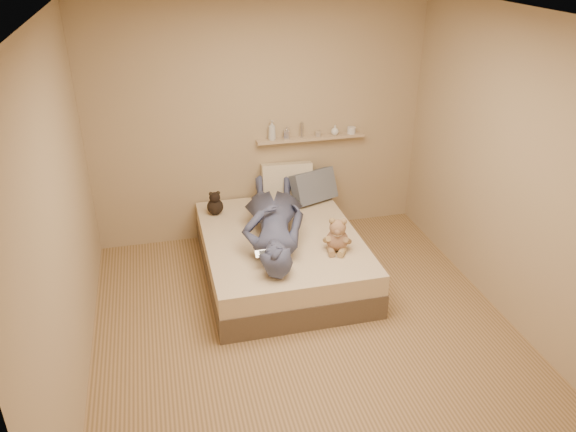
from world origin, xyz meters
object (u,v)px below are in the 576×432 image
object	(u,v)px
teddy_bear	(337,237)
person	(274,219)
dark_plush	(215,204)
pillow_cream	(287,181)
bed	(281,255)
wall_shelf	(311,138)
game_console	(264,253)
pillow_grey	(314,186)

from	to	relation	value
teddy_bear	person	world-z (taller)	person
dark_plush	pillow_cream	distance (m)	0.86
bed	dark_plush	xyz separation A→B (m)	(-0.56, 0.62, 0.34)
teddy_bear	pillow_cream	xyz separation A→B (m)	(-0.17, 1.24, 0.06)
teddy_bear	dark_plush	size ratio (longest dim) A/B	1.29
teddy_bear	pillow_cream	size ratio (longest dim) A/B	0.62
pillow_cream	wall_shelf	distance (m)	0.54
bed	game_console	distance (m)	0.70
person	bed	bearing A→B (deg)	-153.91
pillow_grey	person	bearing A→B (deg)	-130.60
bed	person	bearing A→B (deg)	-165.31
game_console	wall_shelf	world-z (taller)	wall_shelf
bed	pillow_grey	size ratio (longest dim) A/B	3.80
dark_plush	pillow_grey	size ratio (longest dim) A/B	0.53
pillow_grey	game_console	bearing A→B (deg)	-123.51
person	wall_shelf	world-z (taller)	wall_shelf
bed	wall_shelf	world-z (taller)	wall_shelf
game_console	dark_plush	size ratio (longest dim) A/B	0.60
bed	dark_plush	size ratio (longest dim) A/B	7.21
bed	pillow_grey	world-z (taller)	pillow_grey
dark_plush	person	bearing A→B (deg)	-52.81
pillow_cream	bed	bearing A→B (deg)	-107.57
pillow_grey	person	size ratio (longest dim) A/B	0.31
bed	dark_plush	bearing A→B (deg)	132.37
bed	dark_plush	distance (m)	0.90
game_console	pillow_grey	distance (m)	1.46
pillow_cream	person	xyz separation A→B (m)	(-0.34, -0.85, -0.00)
wall_shelf	game_console	bearing A→B (deg)	-119.91
bed	dark_plush	world-z (taller)	dark_plush
wall_shelf	dark_plush	bearing A→B (deg)	-165.34
dark_plush	pillow_grey	world-z (taller)	pillow_grey
dark_plush	wall_shelf	xyz separation A→B (m)	(1.11, 0.29, 0.54)
bed	pillow_cream	world-z (taller)	pillow_cream
bed	wall_shelf	bearing A→B (deg)	58.82
teddy_bear	pillow_grey	bearing A→B (deg)	85.17
bed	teddy_bear	size ratio (longest dim) A/B	5.60
teddy_bear	wall_shelf	size ratio (longest dim) A/B	0.28
person	game_console	bearing A→B (deg)	80.11
bed	person	size ratio (longest dim) A/B	1.16
bed	pillow_grey	distance (m)	0.96
game_console	dark_plush	xyz separation A→B (m)	(-0.29, 1.15, -0.03)
pillow_cream	wall_shelf	xyz separation A→B (m)	(0.29, 0.08, 0.45)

